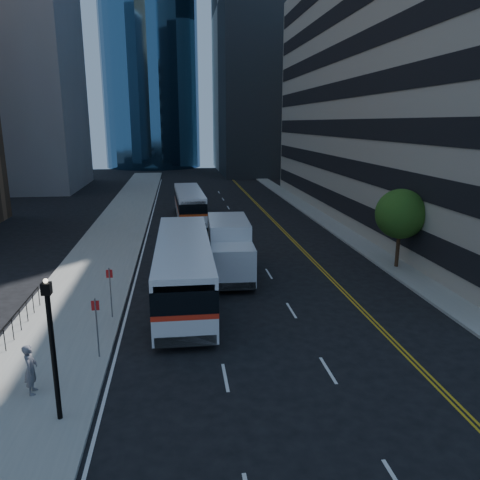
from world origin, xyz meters
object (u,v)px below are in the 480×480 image
Objects in this scene: lamp_post at (52,344)px; bus_rear at (189,203)px; box_truck at (230,248)px; street_tree at (401,214)px; pedestrian at (31,369)px; bus_front at (184,267)px.

lamp_post reaches higher than bus_rear.
street_tree is at bearing 1.90° from box_truck.
bus_rear is (5.00, 32.07, -1.14)m from lamp_post.
pedestrian is (-1.28, 1.64, -1.67)m from lamp_post.
box_truck reaches higher than pedestrian.
street_tree is 11.14m from box_truck.
box_truck is 14.93m from pedestrian.
bus_front reaches higher than pedestrian.
box_truck is (2.89, 3.71, 0.00)m from bus_front.
street_tree is at bearing -61.67° from pedestrian.
pedestrian is (-8.29, -12.40, -0.74)m from box_truck.
street_tree reaches higher than pedestrian.
street_tree is 22.35m from bus_rear.
bus_rear is at bearing 88.16° from bus_front.
bus_front reaches higher than bus_rear.
lamp_post reaches higher than box_truck.
box_truck reaches higher than bus_front.
street_tree is 0.71× the size of box_truck.
lamp_post is 15.72m from box_truck.
box_truck is (-10.99, 0.04, -1.85)m from street_tree.
bus_front is at bearing -36.21° from pedestrian.
lamp_post is 2.52× the size of pedestrian.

